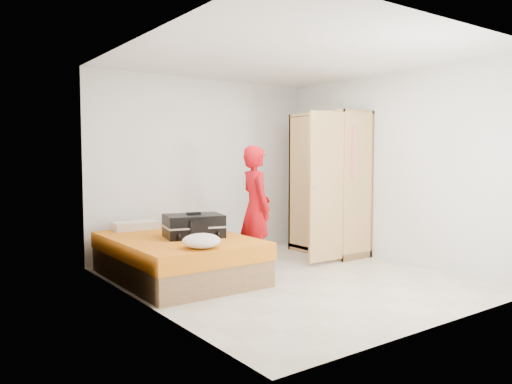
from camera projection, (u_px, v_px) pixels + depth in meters
room at (290, 170)px, 5.82m from camera, size 4.00×4.02×2.60m
bed at (178, 257)px, 5.96m from camera, size 1.42×2.02×0.50m
wardrobe at (329, 187)px, 7.38m from camera, size 1.17×1.20×2.10m
person at (256, 208)px, 6.40m from camera, size 0.49×0.65×1.59m
suitcase at (194, 226)px, 5.93m from camera, size 0.79×0.65×0.30m
round_cushion at (202, 241)px, 5.20m from camera, size 0.40×0.40×0.15m
pillow at (136, 226)px, 6.52m from camera, size 0.59×0.32×0.11m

